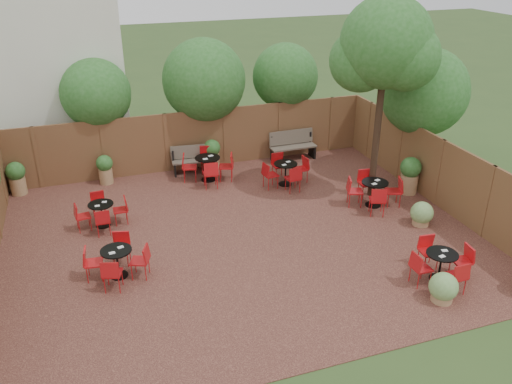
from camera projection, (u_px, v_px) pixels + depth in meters
name	position (u px, v px, depth m)	size (l,w,h in m)	color
ground	(242.00, 237.00, 13.93)	(80.00, 80.00, 0.00)	#354F23
courtyard_paving	(242.00, 237.00, 13.92)	(12.00, 10.00, 0.02)	#3A1C17
fence_back	(196.00, 140.00, 17.76)	(12.00, 0.08, 2.00)	brown
fence_right	(439.00, 173.00, 15.26)	(0.08, 10.00, 2.00)	brown
neighbour_building	(40.00, 41.00, 17.70)	(5.00, 4.00, 8.00)	silver
overhang_foliage	(200.00, 104.00, 15.45)	(15.63, 10.45, 2.78)	#245B1D
courtyard_tree	(385.00, 50.00, 14.30)	(2.70, 2.60, 5.81)	black
park_bench_left	(194.00, 159.00, 17.60)	(1.50, 0.63, 0.90)	brown
park_bench_right	(292.00, 145.00, 18.63)	(1.64, 0.55, 1.01)	brown
bistro_tables	(259.00, 202.00, 14.79)	(9.06, 8.68, 0.91)	black
planters	(211.00, 168.00, 16.58)	(11.90, 4.42, 1.16)	#9A754D
low_shrubs	(463.00, 258.00, 12.39)	(2.58, 4.05, 0.68)	#9A754D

